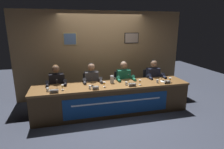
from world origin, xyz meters
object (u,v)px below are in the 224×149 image
Objects in this scene: chair_far_left at (58,93)px; panelist_far_right at (154,78)px; juice_glass_far_right at (170,79)px; microphone_far_right at (163,78)px; panelist_far_left at (57,85)px; nameplate_center_left at (96,88)px; chair_far_right at (150,85)px; nameplate_far_right at (167,82)px; water_pitcher_central at (112,79)px; juice_glass_center_left at (104,83)px; chair_center_left at (91,90)px; panelist_center_right at (124,80)px; chair_center_right at (122,87)px; panelist_center_left at (92,83)px; water_cup_far_right at (157,81)px; nameplate_far_left at (54,91)px; microphone_center_left at (92,83)px; water_cup_center_left at (90,87)px; water_cup_center_right at (126,84)px; conference_table at (113,94)px; juice_glass_far_left at (62,86)px; nameplate_center_right at (132,85)px; microphone_far_left at (57,86)px; water_cup_far_left at (48,90)px; microphone_center_right at (130,80)px; document_stack_far_right at (165,81)px; juice_glass_center_right at (140,81)px.

panelist_far_right reaches higher than chair_far_left.
microphone_far_right is (-0.11, 0.18, -0.01)m from juice_glass_far_right.
nameplate_center_left is at bearing -37.97° from panelist_far_left.
nameplate_far_right is (0.02, -0.88, 0.36)m from chair_far_right.
chair_far_left is at bearing 160.47° from water_pitcher_central.
chair_far_left is 7.21× the size of juice_glass_far_right.
panelist_far_left reaches higher than chair_far_left.
panelist_far_right is at bearing 91.70° from nameplate_far_right.
juice_glass_center_left reaches higher than nameplate_center_left.
water_pitcher_central is (0.48, -0.49, 0.41)m from chair_center_left.
panelist_center_right is at bearing 0.00° from panelist_far_left.
water_pitcher_central is at bearing -130.93° from chair_center_right.
chair_far_left and chair_center_right have the same top height.
panelist_center_right is 5.65× the size of microphone_far_right.
panelist_center_left is 1.70m from water_cup_far_right.
microphone_center_left is (0.88, 0.30, 0.03)m from nameplate_far_left.
chair_center_left is 1.79m from chair_far_right.
panelist_far_right reaches higher than water_cup_center_left.
panelist_far_left is 0.90m from panelist_center_left.
chair_far_right is at bearing 36.14° from water_cup_center_right.
conference_table is 20.50× the size of nameplate_far_left.
water_pitcher_central is (-1.46, 0.31, 0.01)m from juice_glass_far_right.
water_cup_center_right is at bearing -0.76° from juice_glass_far_left.
microphone_far_right is (0.93, -0.62, 0.39)m from chair_center_right.
nameplate_far_left is at bearing -178.14° from juice_glass_far_right.
nameplate_center_right is (1.78, -0.67, 0.08)m from panelist_far_left.
water_cup_center_left is at bearing -169.61° from conference_table.
juice_glass_center_left is at bearing -141.36° from panelist_center_right.
panelist_center_right reaches higher than microphone_far_left.
microphone_center_right is (1.97, 0.13, 0.04)m from water_cup_far_left.
document_stack_far_right is at bearing -15.66° from panelist_center_left.
water_cup_far_left is at bearing -144.83° from chair_center_left.
microphone_center_right is at bearing 140.44° from juice_glass_center_right.
juice_glass_far_right is (1.99, -0.21, 0.01)m from microphone_center_left.
nameplate_far_left is 2.77m from document_stack_far_right.
nameplate_far_left is 0.93m from microphone_center_left.
nameplate_center_left is at bearing -12.43° from juice_glass_far_left.
nameplate_center_right is 0.57m from water_pitcher_central.
juice_glass_center_left reaches higher than water_cup_center_right.
juice_glass_far_right is (2.84, -0.80, 0.40)m from chair_far_left.
water_cup_far_right is (2.35, -0.04, -0.05)m from juice_glass_far_left.
water_pitcher_central reaches higher than water_cup_far_left.
juice_glass_far_left is (0.15, -0.73, 0.40)m from chair_far_left.
nameplate_far_left is 1.53× the size of juice_glass_center_right.
nameplate_center_right is (0.88, -0.87, 0.36)m from chair_center_left.
chair_center_right is 0.96m from panelist_far_right.
juice_glass_center_right is at bearing 4.63° from nameplate_center_left.
water_cup_far_left and water_cup_far_right have the same top height.
water_cup_far_left and water_cup_center_left have the same top height.
juice_glass_center_right is at bearing -16.58° from panelist_far_left.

